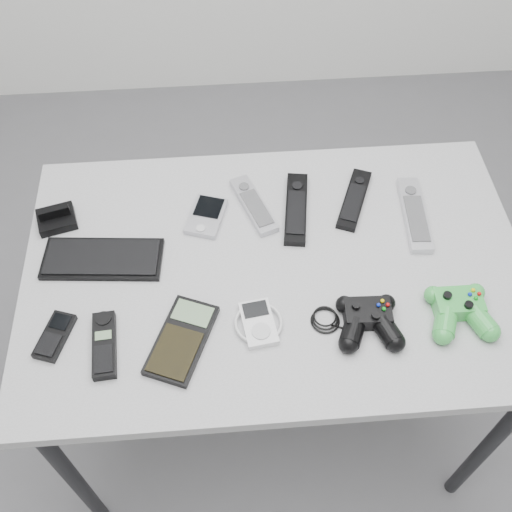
{
  "coord_description": "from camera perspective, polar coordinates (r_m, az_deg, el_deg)",
  "views": [
    {
      "loc": [
        -0.14,
        -0.72,
        1.89
      ],
      "look_at": [
        -0.08,
        0.09,
        0.79
      ],
      "focal_mm": 42.0,
      "sensor_mm": 36.0,
      "label": 1
    }
  ],
  "objects": [
    {
      "name": "remote_silver_a",
      "position": [
        1.47,
        -0.24,
        4.92
      ],
      "size": [
        0.11,
        0.2,
        0.02
      ],
      "primitive_type": "cube",
      "rotation": [
        0.0,
        0.0,
        0.35
      ],
      "color": "#AEADB5",
      "rests_on": "desk"
    },
    {
      "name": "mobile_phone",
      "position": [
        1.33,
        -18.63,
        -7.22
      ],
      "size": [
        0.08,
        0.12,
        0.02
      ],
      "primitive_type": "cube",
      "rotation": [
        0.0,
        0.0,
        -0.33
      ],
      "color": "black",
      "rests_on": "desk"
    },
    {
      "name": "cordless_handset",
      "position": [
        1.29,
        -14.25,
        -8.2
      ],
      "size": [
        0.06,
        0.15,
        0.02
      ],
      "primitive_type": "cube",
      "rotation": [
        0.0,
        0.0,
        0.08
      ],
      "color": "black",
      "rests_on": "desk"
    },
    {
      "name": "remote_black_b",
      "position": [
        1.51,
        9.34,
        5.38
      ],
      "size": [
        0.12,
        0.2,
        0.02
      ],
      "primitive_type": "cube",
      "rotation": [
        0.0,
        0.0,
        -0.39
      ],
      "color": "black",
      "rests_on": "desk"
    },
    {
      "name": "desk",
      "position": [
        1.43,
        1.85,
        -2.49
      ],
      "size": [
        1.15,
        0.74,
        0.77
      ],
      "color": "#97979A",
      "rests_on": "floor"
    },
    {
      "name": "controller_black",
      "position": [
        1.29,
        10.66,
        -5.9
      ],
      "size": [
        0.24,
        0.16,
        0.05
      ],
      "primitive_type": null,
      "rotation": [
        0.0,
        0.0,
        -0.04
      ],
      "color": "black",
      "rests_on": "desk"
    },
    {
      "name": "mp3_player",
      "position": [
        1.28,
        0.24,
        -6.39
      ],
      "size": [
        0.12,
        0.12,
        0.02
      ],
      "primitive_type": "cube",
      "rotation": [
        0.0,
        0.0,
        0.14
      ],
      "color": "silver",
      "rests_on": "desk"
    },
    {
      "name": "pda_keyboard",
      "position": [
        1.42,
        -14.41,
        -0.23
      ],
      "size": [
        0.28,
        0.14,
        0.02
      ],
      "primitive_type": "cube",
      "rotation": [
        0.0,
        0.0,
        -0.09
      ],
      "color": "black",
      "rests_on": "desk"
    },
    {
      "name": "calculator",
      "position": [
        1.27,
        -7.09,
        -7.9
      ],
      "size": [
        0.16,
        0.22,
        0.02
      ],
      "primitive_type": "cube",
      "rotation": [
        0.0,
        0.0,
        -0.39
      ],
      "color": "black",
      "rests_on": "desk"
    },
    {
      "name": "floor",
      "position": [
        2.03,
        2.48,
        -15.35
      ],
      "size": [
        3.5,
        3.5,
        0.0
      ],
      "primitive_type": "plane",
      "color": "slate",
      "rests_on": "ground"
    },
    {
      "name": "controller_green",
      "position": [
        1.35,
        18.85,
        -4.77
      ],
      "size": [
        0.14,
        0.15,
        0.05
      ],
      "primitive_type": null,
      "rotation": [
        0.0,
        0.0,
        -0.01
      ],
      "color": "#268E43",
      "rests_on": "desk"
    },
    {
      "name": "remote_black_a",
      "position": [
        1.47,
        3.84,
        4.58
      ],
      "size": [
        0.08,
        0.23,
        0.02
      ],
      "primitive_type": "cube",
      "rotation": [
        0.0,
        0.0,
        -0.15
      ],
      "color": "black",
      "rests_on": "desk"
    },
    {
      "name": "remote_silver_b",
      "position": [
        1.5,
        14.86,
        3.91
      ],
      "size": [
        0.07,
        0.23,
        0.02
      ],
      "primitive_type": "cube",
      "rotation": [
        0.0,
        0.0,
        -0.07
      ],
      "color": "#BBBAC2",
      "rests_on": "desk"
    },
    {
      "name": "dock_bracket",
      "position": [
        1.51,
        -18.57,
        3.64
      ],
      "size": [
        0.11,
        0.1,
        0.05
      ],
      "primitive_type": "cube",
      "rotation": [
        0.0,
        0.0,
        0.26
      ],
      "color": "black",
      "rests_on": "desk"
    },
    {
      "name": "pda",
      "position": [
        1.46,
        -4.76,
        3.83
      ],
      "size": [
        0.11,
        0.14,
        0.02
      ],
      "primitive_type": "cube",
      "rotation": [
        0.0,
        0.0,
        -0.31
      ],
      "color": "#AEADB5",
      "rests_on": "desk"
    }
  ]
}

